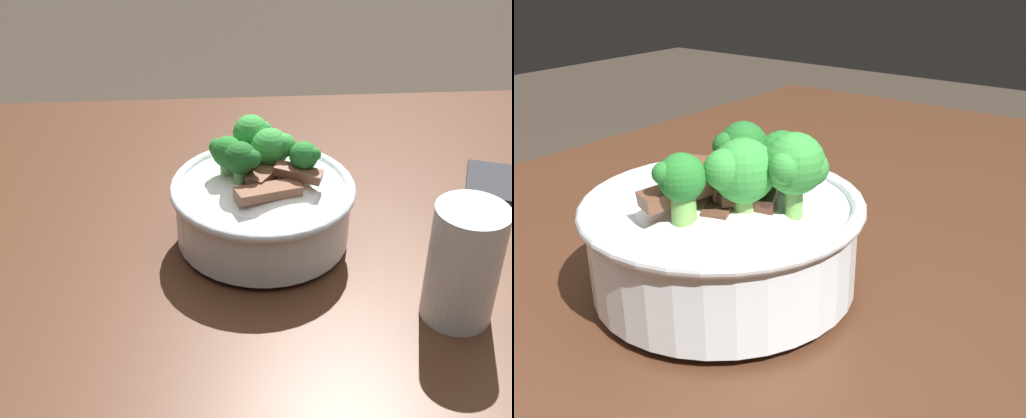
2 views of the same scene
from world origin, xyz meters
TOP-DOWN VIEW (x-y plane):
  - rice_bowl at (-0.08, 0.01)m, footprint 0.22×0.22m

SIDE VIEW (x-z plane):
  - rice_bowl at x=-0.08m, z-range 0.81..0.95m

